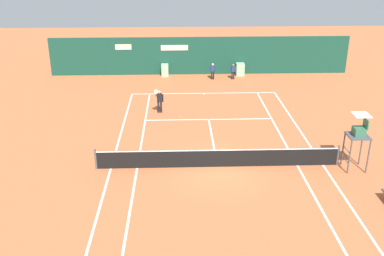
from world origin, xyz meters
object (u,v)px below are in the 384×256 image
umpire_chair (359,134)px  ball_kid_right_post (233,70)px  player_on_baseline (159,100)px  tennis_ball_by_sideline (180,116)px  ball_kid_left_post (213,70)px

umpire_chair → ball_kid_right_post: umpire_chair is taller
umpire_chair → ball_kid_right_post: (-4.06, 15.74, -1.15)m
player_on_baseline → ball_kid_right_post: (5.73, 7.58, -0.18)m
ball_kid_right_post → tennis_ball_by_sideline: bearing=54.0°
player_on_baseline → tennis_ball_by_sideline: (1.34, -0.76, -0.88)m
ball_kid_right_post → ball_kid_left_post: ball_kid_left_post is taller
player_on_baseline → ball_kid_left_post: (4.07, 7.58, -0.14)m
umpire_chair → ball_kid_left_post: umpire_chair is taller
umpire_chair → ball_kid_right_post: bearing=14.5°
umpire_chair → ball_kid_left_post: 16.79m
umpire_chair → tennis_ball_by_sideline: 11.39m
ball_kid_right_post → ball_kid_left_post: (-1.67, 0.00, 0.04)m
tennis_ball_by_sideline → ball_kid_right_post: bearing=62.2°
umpire_chair → ball_kid_right_post: size_ratio=2.26×
ball_kid_left_post → tennis_ball_by_sideline: 8.81m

